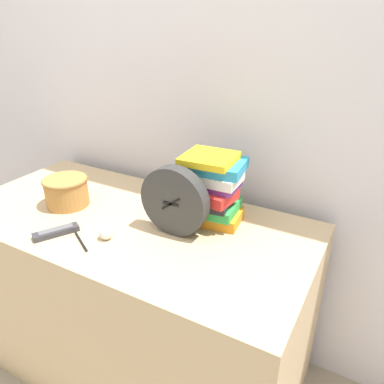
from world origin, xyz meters
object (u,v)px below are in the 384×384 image
at_px(basket, 66,190).
at_px(tv_remote, 56,232).
at_px(desk_clock, 174,201).
at_px(pen, 81,241).
at_px(crumpled_paper_ball, 106,233).
at_px(book_stack, 210,189).

height_order(basket, tv_remote, basket).
distance_m(desk_clock, pen, 0.34).
bearing_deg(basket, crumpled_paper_ball, -21.81).
bearing_deg(tv_remote, crumpled_paper_ball, 20.99).
xyz_separation_m(desk_clock, tv_remote, (-0.35, -0.21, -0.11)).
bearing_deg(crumpled_paper_ball, desk_clock, 39.02).
xyz_separation_m(book_stack, tv_remote, (-0.42, -0.35, -0.12)).
height_order(desk_clock, book_stack, book_stack).
distance_m(desk_clock, book_stack, 0.15).
distance_m(book_stack, basket, 0.58).
height_order(basket, pen, basket).
height_order(desk_clock, basket, desk_clock).
height_order(tv_remote, crumpled_paper_ball, crumpled_paper_ball).
bearing_deg(crumpled_paper_ball, book_stack, 48.81).
bearing_deg(tv_remote, book_stack, 39.89).
distance_m(basket, pen, 0.31).
bearing_deg(book_stack, crumpled_paper_ball, -131.19).
bearing_deg(book_stack, desk_clock, -115.96).
bearing_deg(book_stack, basket, -163.45).
distance_m(tv_remote, crumpled_paper_ball, 0.18).
bearing_deg(pen, tv_remote, -177.39).
distance_m(basket, tv_remote, 0.23).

